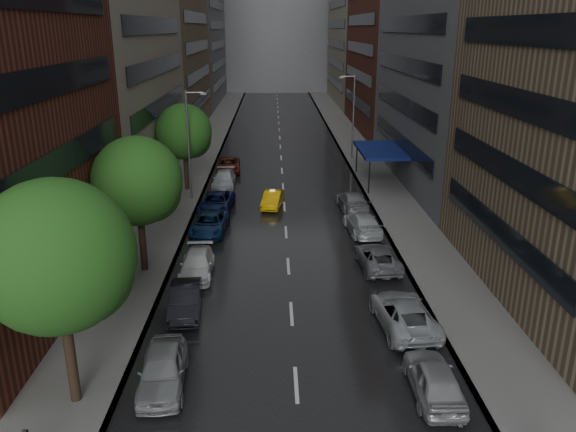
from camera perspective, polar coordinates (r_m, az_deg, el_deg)
The scene contains 15 objects.
road at distance 66.98m, azimuth -0.75°, elevation 6.69°, with size 14.00×140.00×0.01m, color black.
sidewalk_left at distance 67.45m, azimuth -8.47°, elevation 6.63°, with size 4.00×140.00×0.15m, color gray.
sidewalk_right at distance 67.68m, azimuth 6.94°, elevation 6.74°, with size 4.00×140.00×0.15m, color gray.
buildings_left at distance 75.67m, azimuth -13.07°, elevation 19.80°, with size 8.00×108.00×38.00m.
buildings_right at distance 73.95m, azimuth 11.52°, elevation 19.19°, with size 8.05×109.10×36.00m.
building_far at distance 133.54m, azimuth -1.21°, elevation 19.56°, with size 40.00×14.00×32.00m, color slate.
tree_near at distance 21.59m, azimuth -22.48°, elevation -3.83°, with size 5.64×5.64×8.99m.
tree_mid at distance 33.01m, azimuth -15.07°, elevation 3.44°, with size 5.13×5.13×8.17m.
tree_far at distance 49.91m, azimuth -10.53°, elevation 8.40°, with size 4.84×4.84×7.71m.
taxi at distance 45.47m, azimuth -1.58°, elevation 1.72°, with size 1.38×3.97×1.31m, color #E2A50B.
parked_cars_left at distance 41.25m, azimuth -7.76°, elevation -0.15°, with size 2.86×40.58×1.55m.
parked_cars_right at distance 34.10m, azimuth 9.20°, elevation -4.31°, with size 2.90×28.72×1.50m.
street_lamp_left at distance 46.90m, azimuth -9.98°, elevation 7.31°, with size 1.74×0.22×9.00m.
street_lamp_right at distance 61.78m, azimuth 6.59°, elevation 10.16°, with size 1.74×0.22×9.00m.
awning at distance 52.58m, azimuth 9.37°, elevation 6.60°, with size 4.00×8.00×3.12m.
Camera 1 is at (-0.85, -15.52, 13.89)m, focal length 35.00 mm.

